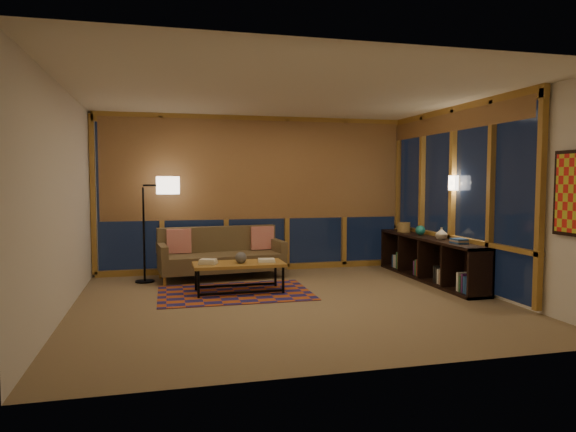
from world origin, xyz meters
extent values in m
cube|color=#A08465|center=(0.00, 0.00, 0.00)|extent=(5.50, 5.00, 0.01)
cube|color=beige|center=(0.00, 0.00, 2.70)|extent=(5.50, 5.00, 0.01)
cube|color=silver|center=(0.00, 2.50, 1.35)|extent=(5.50, 0.01, 2.70)
cube|color=silver|center=(0.00, -2.50, 1.35)|extent=(5.50, 0.01, 2.70)
cube|color=silver|center=(-2.75, 0.00, 1.35)|extent=(0.01, 5.00, 2.70)
cube|color=silver|center=(2.75, 0.00, 1.35)|extent=(0.01, 5.00, 2.70)
cube|color=#AC4818|center=(-0.64, 0.70, 0.01)|extent=(2.13, 1.43, 0.01)
sphere|color=#27282D|center=(-0.55, 0.70, 0.51)|extent=(0.21, 0.21, 0.16)
cylinder|color=olive|center=(2.47, 1.74, 0.77)|extent=(0.24, 0.24, 0.17)
sphere|color=#196E65|center=(2.49, 1.19, 0.77)|extent=(0.19, 0.19, 0.16)
imported|color=#B7A88F|center=(2.49, 0.54, 0.78)|extent=(0.22, 0.22, 0.19)
camera|label=1|loc=(-1.63, -6.40, 1.59)|focal=32.00mm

